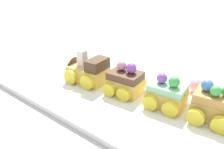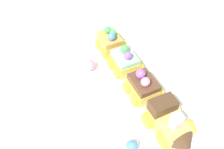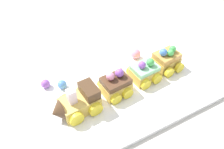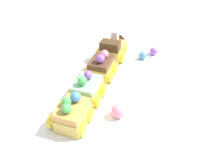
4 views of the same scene
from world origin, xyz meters
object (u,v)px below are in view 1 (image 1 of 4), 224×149
(cake_car_chocolate, at_px, (125,82))
(gumball_purple, at_px, (101,59))
(cake_car_mint, at_px, (167,94))
(gumball_pink, at_px, (196,86))
(cake_train_locomotive, at_px, (86,71))
(gumball_blue, at_px, (106,64))
(cake_car_caramel, at_px, (213,106))

(cake_car_chocolate, bearing_deg, gumball_purple, -37.83)
(cake_car_mint, relative_size, gumball_pink, 2.57)
(cake_train_locomotive, relative_size, gumball_pink, 3.77)
(gumball_blue, bearing_deg, cake_train_locomotive, 95.07)
(cake_car_caramel, bearing_deg, cake_car_chocolate, -0.05)
(cake_car_caramel, distance_m, gumball_purple, 0.34)
(cake_car_mint, bearing_deg, cake_car_chocolate, -0.35)
(cake_car_chocolate, distance_m, cake_car_mint, 0.09)
(cake_train_locomotive, relative_size, cake_car_chocolate, 1.47)
(cake_train_locomotive, bearing_deg, cake_car_mint, 179.94)
(cake_car_chocolate, height_order, gumball_pink, cake_car_chocolate)
(cake_train_locomotive, bearing_deg, cake_car_chocolate, -179.82)
(cake_car_caramel, bearing_deg, cake_car_mint, 0.29)
(cake_car_mint, distance_m, gumball_purple, 0.26)
(cake_train_locomotive, xyz_separation_m, gumball_purple, (0.04, -0.11, -0.01))
(gumball_blue, bearing_deg, cake_car_caramel, 167.56)
(cake_train_locomotive, height_order, cake_car_chocolate, cake_train_locomotive)
(cake_car_chocolate, height_order, gumball_purple, cake_car_chocolate)
(cake_train_locomotive, distance_m, gumball_purple, 0.12)
(cake_train_locomotive, distance_m, gumball_pink, 0.25)
(cake_train_locomotive, distance_m, cake_car_mint, 0.20)
(gumball_pink, distance_m, gumball_blue, 0.23)
(cake_car_caramel, bearing_deg, gumball_blue, -17.02)
(gumball_purple, xyz_separation_m, gumball_blue, (-0.04, 0.02, 0.00))
(cake_car_mint, relative_size, gumball_blue, 3.29)
(cake_car_caramel, bearing_deg, gumball_purple, -19.48)
(cake_car_mint, xyz_separation_m, gumball_pink, (-0.03, -0.09, -0.01))
(gumball_pink, bearing_deg, gumball_blue, 3.95)
(cake_car_chocolate, relative_size, gumball_pink, 2.57)
(cake_car_mint, relative_size, cake_car_caramel, 1.00)
(cake_car_chocolate, xyz_separation_m, gumball_blue, (0.11, -0.08, -0.01))
(cake_car_mint, bearing_deg, gumball_purple, -25.54)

